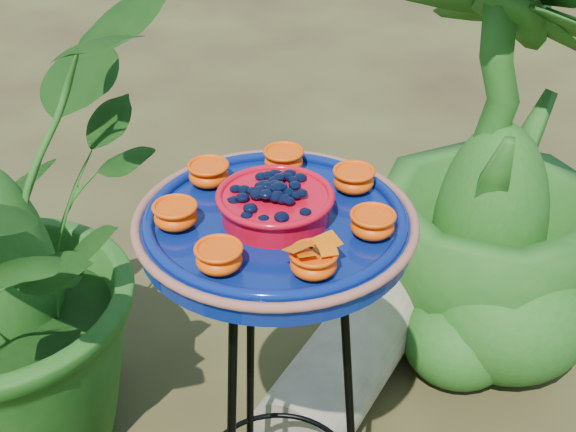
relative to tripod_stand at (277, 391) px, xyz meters
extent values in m
torus|color=black|center=(0.00, 0.00, 0.30)|extent=(0.25, 0.25, 0.01)
cylinder|color=black|center=(-0.01, 0.13, -0.09)|extent=(0.02, 0.08, 0.78)
cylinder|color=navy|center=(0.00, 0.00, 0.33)|extent=(0.43, 0.43, 0.04)
torus|color=brown|center=(0.00, 0.00, 0.34)|extent=(0.42, 0.42, 0.01)
torus|color=navy|center=(0.00, 0.00, 0.35)|extent=(0.38, 0.38, 0.02)
cylinder|color=red|center=(0.00, 0.00, 0.36)|extent=(0.17, 0.17, 0.04)
torus|color=red|center=(0.00, 0.00, 0.38)|extent=(0.17, 0.17, 0.01)
ellipsoid|color=black|center=(0.00, 0.00, 0.39)|extent=(0.14, 0.14, 0.03)
ellipsoid|color=#F64F02|center=(0.14, 0.04, 0.36)|extent=(0.06, 0.06, 0.03)
cylinder|color=#EF5704|center=(0.14, 0.04, 0.38)|extent=(0.06, 0.06, 0.01)
ellipsoid|color=#F64F02|center=(0.06, 0.13, 0.36)|extent=(0.06, 0.06, 0.03)
cylinder|color=#EF5704|center=(0.06, 0.13, 0.38)|extent=(0.06, 0.06, 0.01)
ellipsoid|color=#F64F02|center=(-0.07, 0.13, 0.36)|extent=(0.06, 0.06, 0.03)
cylinder|color=#EF5704|center=(-0.07, 0.13, 0.38)|extent=(0.06, 0.06, 0.01)
ellipsoid|color=#F64F02|center=(-0.14, 0.02, 0.36)|extent=(0.06, 0.06, 0.03)
cylinder|color=#EF5704|center=(-0.14, 0.02, 0.38)|extent=(0.06, 0.06, 0.01)
ellipsoid|color=#F64F02|center=(-0.11, -0.09, 0.36)|extent=(0.06, 0.06, 0.03)
cylinder|color=#EF5704|center=(-0.11, -0.09, 0.38)|extent=(0.06, 0.06, 0.01)
ellipsoid|color=#F64F02|center=(0.01, -0.14, 0.36)|extent=(0.06, 0.06, 0.03)
cylinder|color=#EF5704|center=(0.01, -0.14, 0.38)|extent=(0.06, 0.06, 0.01)
ellipsoid|color=#F64F02|center=(0.12, -0.08, 0.36)|extent=(0.06, 0.06, 0.03)
cylinder|color=#EF5704|center=(0.12, -0.08, 0.38)|extent=(0.06, 0.06, 0.01)
cylinder|color=black|center=(0.01, -0.14, 0.39)|extent=(0.01, 0.02, 0.00)
cube|color=orange|center=(-0.01, -0.14, 0.39)|extent=(0.04, 0.03, 0.01)
cube|color=orange|center=(0.03, -0.14, 0.39)|extent=(0.04, 0.03, 0.01)
cylinder|color=tan|center=(0.32, 0.41, -0.37)|extent=(0.61, 0.59, 0.21)
imported|color=#1A5216|center=(0.73, 0.52, 0.05)|extent=(0.82, 0.82, 1.05)
camera|label=1|loc=(-0.29, -0.93, 0.98)|focal=50.00mm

